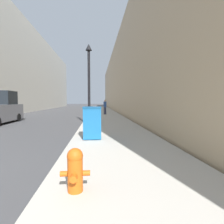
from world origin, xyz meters
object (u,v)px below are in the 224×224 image
Objects in this scene: lamppost at (89,79)px; pedestrian_on_sidewalk at (105,107)px; fire_hydrant at (75,169)px; trash_bin at (92,122)px.

lamppost reaches higher than pedestrian_on_sidewalk.
fire_hydrant is 17.04m from pedestrian_on_sidewalk.
fire_hydrant is at bearing -94.25° from pedestrian_on_sidewalk.
lamppost is at bearing -100.22° from pedestrian_on_sidewalk.
trash_bin reaches higher than fire_hydrant.
trash_bin is at bearing -94.81° from pedestrian_on_sidewalk.
lamppost is (-0.17, 9.07, 2.62)m from fire_hydrant.
pedestrian_on_sidewalk is at bearing 85.75° from fire_hydrant.
pedestrian_on_sidewalk is at bearing 79.78° from lamppost.
trash_bin is at bearing 87.54° from fire_hydrant.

